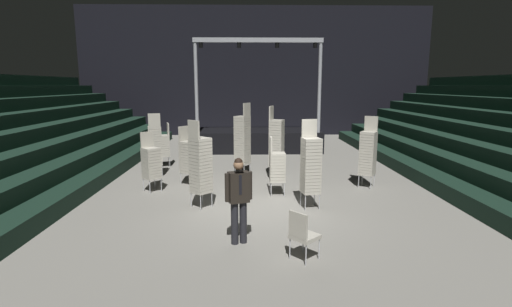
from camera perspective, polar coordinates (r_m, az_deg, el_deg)
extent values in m
cube|color=gray|center=(10.02, 1.58, -8.48)|extent=(22.00, 30.00, 0.10)
cube|color=black|center=(24.50, -0.14, 12.20)|extent=(22.00, 0.30, 8.00)
cube|color=black|center=(11.93, -25.54, -5.05)|extent=(0.75, 24.00, 0.45)
cube|color=black|center=(12.16, -28.93, -2.87)|extent=(0.75, 24.00, 0.45)
cube|color=black|center=(12.44, -32.16, -0.78)|extent=(0.75, 24.00, 0.45)
cube|color=black|center=(12.36, 27.17, -4.68)|extent=(0.75, 24.00, 0.45)
cube|color=black|center=(12.63, 30.33, -2.55)|extent=(0.75, 24.00, 0.45)
cube|color=black|center=(12.96, 33.34, -0.51)|extent=(0.75, 24.00, 0.45)
cube|color=black|center=(18.80, 0.22, 2.08)|extent=(6.12, 2.77, 0.99)
cylinder|color=#9EA0A8|center=(17.62, -8.99, 9.80)|extent=(0.16, 0.16, 4.15)
cylinder|color=#9EA0A8|center=(17.77, 9.54, 9.79)|extent=(0.16, 0.16, 4.15)
cube|color=#9EA0A8|center=(17.58, 0.33, 16.70)|extent=(5.82, 0.20, 0.20)
cylinder|color=black|center=(17.68, -8.32, 15.84)|extent=(0.18, 0.18, 0.22)
cylinder|color=black|center=(17.56, -2.57, 15.98)|extent=(0.18, 0.18, 0.22)
cylinder|color=black|center=(17.61, 3.21, 15.96)|extent=(0.18, 0.18, 0.22)
cylinder|color=black|center=(17.82, 8.91, 15.78)|extent=(0.18, 0.18, 0.22)
cylinder|color=black|center=(7.79, -1.94, -10.29)|extent=(0.15, 0.15, 0.87)
cylinder|color=black|center=(7.74, -3.23, -10.44)|extent=(0.15, 0.15, 0.87)
cube|color=silver|center=(7.48, -2.49, -5.19)|extent=(0.20, 0.15, 0.62)
cube|color=black|center=(7.53, -2.63, -5.07)|extent=(0.45, 0.35, 0.62)
cube|color=black|center=(7.41, -2.36, -4.75)|extent=(0.06, 0.03, 0.39)
cylinder|color=black|center=(7.60, -0.93, -4.83)|extent=(0.12, 0.12, 0.57)
cylinder|color=black|center=(7.47, -4.36, -5.14)|extent=(0.12, 0.12, 0.57)
sphere|color=#936B4C|center=(7.43, -2.66, -1.73)|extent=(0.20, 0.20, 0.20)
sphere|color=black|center=(7.42, -2.66, -1.31)|extent=(0.17, 0.17, 0.17)
cylinder|color=#B2B5BA|center=(11.83, -14.08, -4.58)|extent=(0.02, 0.02, 0.40)
cylinder|color=#B2B5BA|center=(11.65, -15.69, -4.89)|extent=(0.02, 0.02, 0.40)
cylinder|color=#B2B5BA|center=(12.15, -14.99, -4.23)|extent=(0.02, 0.02, 0.40)
cylinder|color=#B2B5BA|center=(11.98, -16.57, -4.52)|extent=(0.02, 0.02, 0.40)
cube|color=#B7B2A3|center=(11.85, -15.39, -3.42)|extent=(0.62, 0.62, 0.08)
cube|color=#B7B2A3|center=(11.83, -15.41, -3.02)|extent=(0.62, 0.62, 0.08)
cube|color=#B7B2A3|center=(11.81, -15.43, -2.62)|extent=(0.62, 0.62, 0.08)
cube|color=#B7B2A3|center=(11.79, -15.45, -2.21)|extent=(0.62, 0.62, 0.08)
cube|color=#B7B2A3|center=(11.77, -15.46, -1.81)|extent=(0.62, 0.62, 0.08)
cube|color=#B7B2A3|center=(11.76, -15.48, -1.40)|extent=(0.62, 0.62, 0.08)
cube|color=#B7B2A3|center=(11.74, -15.50, -1.00)|extent=(0.62, 0.62, 0.08)
cube|color=#B7B2A3|center=(11.72, -15.52, -0.59)|extent=(0.62, 0.62, 0.08)
cube|color=#B7B2A3|center=(11.71, -15.54, -0.18)|extent=(0.62, 0.62, 0.08)
cube|color=#B7B2A3|center=(11.69, -15.56, 0.23)|extent=(0.62, 0.62, 0.08)
cube|color=#B7B2A3|center=(11.68, -15.58, 0.64)|extent=(0.62, 0.62, 0.08)
cube|color=#B7B2A3|center=(11.81, -16.11, 2.05)|extent=(0.33, 0.31, 0.46)
cylinder|color=#B2B5BA|center=(10.38, -8.06, -6.47)|extent=(0.02, 0.02, 0.40)
cylinder|color=#B2B5BA|center=(10.10, -6.67, -6.90)|extent=(0.02, 0.02, 0.40)
cylinder|color=#B2B5BA|center=(10.15, -9.72, -6.90)|extent=(0.02, 0.02, 0.40)
cylinder|color=#B2B5BA|center=(9.86, -8.34, -7.36)|extent=(0.02, 0.02, 0.40)
cube|color=#B7B2A3|center=(10.05, -8.23, -5.58)|extent=(0.62, 0.62, 0.08)
cube|color=#B7B2A3|center=(10.03, -8.24, -5.11)|extent=(0.62, 0.62, 0.08)
cube|color=#B7B2A3|center=(10.01, -8.26, -4.64)|extent=(0.62, 0.62, 0.08)
cube|color=#B7B2A3|center=(9.98, -8.27, -4.17)|extent=(0.62, 0.62, 0.08)
cube|color=#B7B2A3|center=(9.96, -8.28, -3.70)|extent=(0.62, 0.62, 0.08)
cube|color=#B7B2A3|center=(9.94, -8.29, -3.22)|extent=(0.62, 0.62, 0.08)
cube|color=#B7B2A3|center=(9.92, -8.31, -2.75)|extent=(0.62, 0.62, 0.08)
cube|color=#B7B2A3|center=(9.91, -8.32, -2.27)|extent=(0.62, 0.62, 0.08)
cube|color=#B7B2A3|center=(9.89, -8.33, -1.79)|extent=(0.62, 0.62, 0.08)
cube|color=#B7B2A3|center=(9.87, -8.34, -1.30)|extent=(0.62, 0.62, 0.08)
cube|color=#B7B2A3|center=(9.85, -8.36, -0.82)|extent=(0.62, 0.62, 0.08)
cube|color=#B7B2A3|center=(9.84, -8.37, -0.33)|extent=(0.62, 0.62, 0.08)
cube|color=#B7B2A3|center=(9.82, -8.38, 0.15)|extent=(0.62, 0.62, 0.08)
cube|color=#B7B2A3|center=(9.81, -8.40, 0.64)|extent=(0.62, 0.62, 0.08)
cube|color=#B7B2A3|center=(9.80, -8.41, 1.13)|extent=(0.62, 0.62, 0.08)
cube|color=#B7B2A3|center=(9.78, -8.42, 1.62)|extent=(0.62, 0.62, 0.08)
cube|color=#B7B2A3|center=(9.77, -8.43, 2.12)|extent=(0.62, 0.62, 0.08)
cube|color=#B7B2A3|center=(9.61, -9.37, 3.60)|extent=(0.33, 0.31, 0.46)
cylinder|color=#B2B5BA|center=(13.57, -3.16, -2.39)|extent=(0.02, 0.02, 0.40)
cylinder|color=#B2B5BA|center=(13.88, -2.28, -2.10)|extent=(0.02, 0.02, 0.40)
cylinder|color=#B2B5BA|center=(13.37, -1.80, -2.58)|extent=(0.02, 0.02, 0.40)
cylinder|color=#B2B5BA|center=(13.68, -0.94, -2.27)|extent=(0.02, 0.02, 0.40)
cube|color=#B7B2A3|center=(13.57, -2.05, -1.33)|extent=(0.61, 0.61, 0.08)
cube|color=#B7B2A3|center=(13.56, -2.05, -0.98)|extent=(0.61, 0.61, 0.08)
cube|color=#B7B2A3|center=(13.54, -2.06, -0.63)|extent=(0.61, 0.61, 0.08)
cube|color=#B7B2A3|center=(13.52, -2.06, -0.28)|extent=(0.61, 0.61, 0.08)
cube|color=#B7B2A3|center=(13.51, -2.06, 0.08)|extent=(0.61, 0.61, 0.08)
cube|color=#B7B2A3|center=(13.49, -2.06, 0.43)|extent=(0.61, 0.61, 0.08)
cube|color=#B7B2A3|center=(13.48, -2.07, 0.79)|extent=(0.61, 0.61, 0.08)
cube|color=#B7B2A3|center=(13.47, -2.07, 1.15)|extent=(0.61, 0.61, 0.08)
cube|color=#B7B2A3|center=(13.45, -2.07, 1.50)|extent=(0.61, 0.61, 0.08)
cube|color=#B7B2A3|center=(13.44, -2.07, 1.86)|extent=(0.61, 0.61, 0.08)
cube|color=#B7B2A3|center=(13.43, -2.08, 2.22)|extent=(0.61, 0.61, 0.08)
cube|color=#B7B2A3|center=(13.42, -2.08, 2.58)|extent=(0.61, 0.61, 0.08)
cube|color=#B7B2A3|center=(13.41, -2.08, 2.94)|extent=(0.61, 0.61, 0.08)
cube|color=#B7B2A3|center=(13.40, -2.08, 3.30)|extent=(0.61, 0.61, 0.08)
cube|color=#B7B2A3|center=(13.39, -2.08, 3.66)|extent=(0.61, 0.61, 0.08)
cube|color=#B7B2A3|center=(13.38, -2.09, 4.02)|extent=(0.61, 0.61, 0.08)
cube|color=#B7B2A3|center=(13.37, -2.09, 4.39)|extent=(0.61, 0.61, 0.08)
cube|color=#B7B2A3|center=(13.36, -2.09, 4.75)|extent=(0.61, 0.61, 0.08)
cube|color=#B7B2A3|center=(13.35, -2.09, 5.11)|extent=(0.61, 0.61, 0.08)
cube|color=#B7B2A3|center=(13.34, -2.10, 5.48)|extent=(0.61, 0.61, 0.08)
cube|color=#B7B2A3|center=(13.22, -1.39, 6.62)|extent=(0.26, 0.37, 0.46)
cylinder|color=#B2B5BA|center=(11.34, 4.08, -4.94)|extent=(0.02, 0.02, 0.40)
cylinder|color=#B2B5BA|center=(10.98, 4.29, -5.45)|extent=(0.02, 0.02, 0.40)
cylinder|color=#B2B5BA|center=(11.31, 2.16, -4.96)|extent=(0.02, 0.02, 0.40)
cylinder|color=#B2B5BA|center=(10.94, 2.30, -5.48)|extent=(0.02, 0.02, 0.40)
cube|color=#B7B2A3|center=(11.08, 3.22, -4.00)|extent=(0.45, 0.45, 0.08)
cube|color=#B7B2A3|center=(11.06, 3.23, -3.57)|extent=(0.45, 0.45, 0.08)
cube|color=#B7B2A3|center=(11.04, 3.23, -3.14)|extent=(0.45, 0.45, 0.08)
cube|color=#B7B2A3|center=(11.02, 3.24, -2.71)|extent=(0.45, 0.45, 0.08)
cube|color=#B7B2A3|center=(11.00, 3.24, -2.28)|extent=(0.45, 0.45, 0.08)
cube|color=#B7B2A3|center=(10.98, 3.24, -1.85)|extent=(0.45, 0.45, 0.08)
cube|color=#B7B2A3|center=(10.97, 3.25, -1.41)|extent=(0.45, 0.45, 0.08)
cube|color=#B7B2A3|center=(10.95, 3.25, -0.98)|extent=(0.45, 0.45, 0.08)
cube|color=#B7B2A3|center=(10.93, 3.26, -0.54)|extent=(0.45, 0.45, 0.08)
cube|color=#B7B2A3|center=(10.92, 3.26, -0.10)|extent=(0.45, 0.45, 0.08)
cube|color=#B7B2A3|center=(10.86, 2.25, 1.31)|extent=(0.06, 0.41, 0.46)
cylinder|color=#B2B5BA|center=(12.44, -8.76, -3.66)|extent=(0.02, 0.02, 0.40)
cylinder|color=#B2B5BA|center=(12.18, -9.98, -4.01)|extent=(0.02, 0.02, 0.40)
cylinder|color=#B2B5BA|center=(12.70, -10.03, -3.42)|extent=(0.02, 0.02, 0.40)
cylinder|color=#B2B5BA|center=(12.44, -11.24, -3.75)|extent=(0.02, 0.02, 0.40)
cube|color=#B7B2A3|center=(12.38, -10.04, -2.62)|extent=(0.61, 0.61, 0.08)
cube|color=#B7B2A3|center=(12.36, -10.05, -2.23)|extent=(0.61, 0.61, 0.08)
cube|color=#B7B2A3|center=(12.35, -10.06, -1.85)|extent=(0.61, 0.61, 0.08)
cube|color=#B7B2A3|center=(12.33, -10.07, -1.46)|extent=(0.61, 0.61, 0.08)
cube|color=#B7B2A3|center=(12.31, -10.09, -1.07)|extent=(0.61, 0.61, 0.08)
cube|color=#B7B2A3|center=(12.30, -10.10, -0.69)|extent=(0.61, 0.61, 0.08)
cube|color=#B7B2A3|center=(12.28, -10.11, -0.30)|extent=(0.61, 0.61, 0.08)
cube|color=#B7B2A3|center=(12.27, -10.12, 0.09)|extent=(0.61, 0.61, 0.08)
cube|color=#B7B2A3|center=(12.25, -10.14, 0.49)|extent=(0.61, 0.61, 0.08)
cube|color=#B7B2A3|center=(12.24, -10.15, 0.88)|extent=(0.61, 0.61, 0.08)
cube|color=#B7B2A3|center=(12.22, -10.16, 1.27)|extent=(0.61, 0.61, 0.08)
cube|color=#B7B2A3|center=(12.21, -10.17, 1.66)|extent=(0.61, 0.61, 0.08)
cube|color=#B7B2A3|center=(12.31, -10.87, 2.99)|extent=(0.28, 0.36, 0.46)
cylinder|color=#B2B5BA|center=(13.27, 4.09, -2.69)|extent=(0.02, 0.02, 0.40)
cylinder|color=#B2B5BA|center=(12.91, 3.67, -3.05)|extent=(0.02, 0.02, 0.40)
cylinder|color=#B2B5BA|center=(13.37, 2.51, -2.58)|extent=(0.02, 0.02, 0.40)
cylinder|color=#B2B5BA|center=(13.01, 2.05, -2.94)|extent=(0.02, 0.02, 0.40)
cube|color=#B7B2A3|center=(13.09, 3.09, -1.78)|extent=(0.56, 0.56, 0.08)
cube|color=#B7B2A3|center=(13.07, 3.09, -1.42)|extent=(0.56, 0.56, 0.08)
cube|color=#B7B2A3|center=(13.05, 3.10, -1.05)|extent=(0.56, 0.56, 0.08)
cube|color=#B7B2A3|center=(13.03, 3.10, -0.68)|extent=(0.56, 0.56, 0.08)
cube|color=#B7B2A3|center=(13.02, 3.10, -0.32)|extent=(0.56, 0.56, 0.08)
cube|color=#B7B2A3|center=(13.00, 3.11, 0.05)|extent=(0.56, 0.56, 0.08)
cube|color=#B7B2A3|center=(12.99, 3.11, 0.42)|extent=(0.56, 0.56, 0.08)
cube|color=#B7B2A3|center=(12.97, 3.11, 0.79)|extent=(0.56, 0.56, 0.08)
cube|color=#B7B2A3|center=(12.96, 3.12, 1.16)|extent=(0.56, 0.56, 0.08)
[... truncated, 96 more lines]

